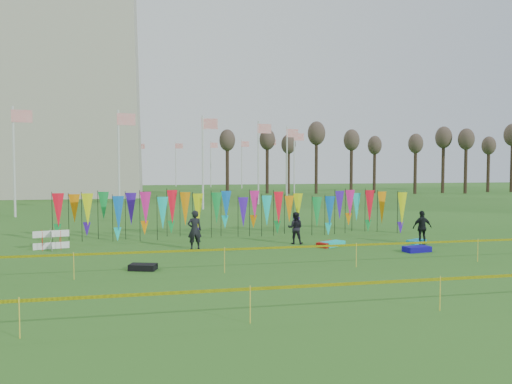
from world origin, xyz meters
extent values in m
plane|color=#255919|center=(0.00, 0.00, 0.00)|extent=(160.00, 160.00, 0.00)
cylinder|color=silver|center=(14.00, 48.00, 4.00)|extent=(0.16, 0.16, 8.00)
plane|color=red|center=(14.60, 48.00, 7.30)|extent=(1.40, 0.00, 1.40)
cylinder|color=silver|center=(13.05, 55.25, 4.00)|extent=(0.16, 0.16, 8.00)
plane|color=red|center=(13.65, 55.25, 7.30)|extent=(1.40, 0.00, 1.40)
cylinder|color=silver|center=(10.25, 62.00, 4.00)|extent=(0.16, 0.16, 8.00)
plane|color=red|center=(10.85, 62.00, 7.30)|extent=(1.40, 0.00, 1.40)
cylinder|color=silver|center=(5.80, 67.80, 4.00)|extent=(0.16, 0.16, 8.00)
plane|color=red|center=(6.40, 67.80, 7.30)|extent=(1.40, 0.00, 1.40)
cylinder|color=silver|center=(0.00, 72.25, 4.00)|extent=(0.16, 0.16, 8.00)
plane|color=red|center=(0.60, 72.25, 7.30)|extent=(1.40, 0.00, 1.40)
cylinder|color=silver|center=(-6.75, 75.05, 4.00)|extent=(0.16, 0.16, 8.00)
plane|color=red|center=(-6.15, 75.05, 7.30)|extent=(1.40, 0.00, 1.40)
cylinder|color=silver|center=(-14.00, 76.00, 4.00)|extent=(0.16, 0.16, 8.00)
plane|color=red|center=(-13.40, 76.00, 7.30)|extent=(1.40, 0.00, 1.40)
cylinder|color=silver|center=(-21.25, 75.05, 4.00)|extent=(0.16, 0.16, 8.00)
plane|color=red|center=(-20.65, 75.05, 7.30)|extent=(1.40, 0.00, 1.40)
cylinder|color=silver|center=(-28.00, 72.25, 4.00)|extent=(0.16, 0.16, 8.00)
plane|color=red|center=(-27.40, 72.25, 7.30)|extent=(1.40, 0.00, 1.40)
cylinder|color=silver|center=(-14.00, 20.00, 4.00)|extent=(0.16, 0.16, 8.00)
plane|color=red|center=(-13.40, 20.00, 7.30)|extent=(1.40, 0.00, 1.40)
cylinder|color=silver|center=(-6.75, 20.95, 4.00)|extent=(0.16, 0.16, 8.00)
plane|color=red|center=(-6.15, 20.95, 7.30)|extent=(1.40, 0.00, 1.40)
cylinder|color=silver|center=(0.00, 23.75, 4.00)|extent=(0.16, 0.16, 8.00)
plane|color=red|center=(0.60, 23.75, 7.30)|extent=(1.40, 0.00, 1.40)
cylinder|color=silver|center=(5.80, 28.20, 4.00)|extent=(0.16, 0.16, 8.00)
plane|color=red|center=(6.40, 28.20, 7.30)|extent=(1.40, 0.00, 1.40)
cylinder|color=silver|center=(10.25, 34.00, 4.00)|extent=(0.16, 0.16, 8.00)
plane|color=red|center=(10.85, 34.00, 7.30)|extent=(1.40, 0.00, 1.40)
cylinder|color=silver|center=(13.05, 40.75, 4.00)|extent=(0.16, 0.16, 8.00)
plane|color=red|center=(13.65, 40.75, 7.30)|extent=(1.40, 0.00, 1.40)
cylinder|color=black|center=(-9.00, 7.00, 1.14)|extent=(0.03, 0.03, 2.29)
cone|color=#FF0E24|center=(-8.72, 7.00, 1.41)|extent=(0.64, 0.64, 1.60)
cylinder|color=black|center=(-8.31, 7.00, 1.14)|extent=(0.03, 0.03, 2.29)
cone|color=orange|center=(-8.03, 7.00, 1.41)|extent=(0.64, 0.64, 1.60)
cylinder|color=black|center=(-7.62, 7.00, 1.14)|extent=(0.03, 0.03, 2.29)
cone|color=#CDDE0B|center=(-7.34, 7.00, 1.41)|extent=(0.64, 0.64, 1.60)
cylinder|color=black|center=(-6.92, 7.00, 1.14)|extent=(0.03, 0.03, 2.29)
cone|color=#11993C|center=(-6.64, 7.00, 1.41)|extent=(0.64, 0.64, 1.60)
cylinder|color=black|center=(-6.23, 7.00, 1.14)|extent=(0.03, 0.03, 2.29)
cone|color=blue|center=(-5.95, 7.00, 1.41)|extent=(0.64, 0.64, 1.60)
cylinder|color=black|center=(-5.54, 7.00, 1.14)|extent=(0.03, 0.03, 2.29)
cone|color=#4013AE|center=(-5.26, 7.00, 1.41)|extent=(0.64, 0.64, 1.60)
cylinder|color=black|center=(-4.85, 7.00, 1.14)|extent=(0.03, 0.03, 2.29)
cone|color=#DC1884|center=(-4.57, 7.00, 1.41)|extent=(0.64, 0.64, 1.60)
cylinder|color=black|center=(-4.15, 7.00, 1.14)|extent=(0.03, 0.03, 2.29)
cone|color=#0DCCC0|center=(-3.87, 7.00, 1.41)|extent=(0.64, 0.64, 1.60)
cylinder|color=black|center=(-3.46, 7.00, 1.14)|extent=(0.03, 0.03, 2.29)
cone|color=#FF0E24|center=(-3.18, 7.00, 1.41)|extent=(0.64, 0.64, 1.60)
cylinder|color=black|center=(-2.77, 7.00, 1.14)|extent=(0.03, 0.03, 2.29)
cone|color=orange|center=(-2.49, 7.00, 1.41)|extent=(0.64, 0.64, 1.60)
cylinder|color=black|center=(-2.08, 7.00, 1.14)|extent=(0.03, 0.03, 2.29)
cone|color=#CDDE0B|center=(-1.80, 7.00, 1.41)|extent=(0.64, 0.64, 1.60)
cylinder|color=black|center=(-1.38, 7.00, 1.14)|extent=(0.03, 0.03, 2.29)
cone|color=#11993C|center=(-1.10, 7.00, 1.41)|extent=(0.64, 0.64, 1.60)
cylinder|color=black|center=(-0.69, 7.00, 1.14)|extent=(0.03, 0.03, 2.29)
cone|color=blue|center=(-0.41, 7.00, 1.41)|extent=(0.64, 0.64, 1.60)
cylinder|color=black|center=(0.00, 7.00, 1.14)|extent=(0.03, 0.03, 2.29)
cone|color=#4013AE|center=(0.28, 7.00, 1.41)|extent=(0.64, 0.64, 1.60)
cylinder|color=black|center=(0.69, 7.00, 1.14)|extent=(0.03, 0.03, 2.29)
cone|color=#DC1884|center=(0.97, 7.00, 1.41)|extent=(0.64, 0.64, 1.60)
cylinder|color=black|center=(1.38, 7.00, 1.14)|extent=(0.03, 0.03, 2.29)
cone|color=#0DCCC0|center=(1.66, 7.00, 1.41)|extent=(0.64, 0.64, 1.60)
cylinder|color=black|center=(2.08, 7.00, 1.14)|extent=(0.03, 0.03, 2.29)
cone|color=#FF0E24|center=(2.36, 7.00, 1.41)|extent=(0.64, 0.64, 1.60)
cylinder|color=black|center=(2.77, 7.00, 1.14)|extent=(0.03, 0.03, 2.29)
cone|color=orange|center=(3.05, 7.00, 1.41)|extent=(0.64, 0.64, 1.60)
cylinder|color=black|center=(3.46, 7.00, 1.14)|extent=(0.03, 0.03, 2.29)
cone|color=#CDDE0B|center=(3.74, 7.00, 1.41)|extent=(0.64, 0.64, 1.60)
cylinder|color=black|center=(4.15, 7.00, 1.14)|extent=(0.03, 0.03, 2.29)
cone|color=#11993C|center=(4.43, 7.00, 1.41)|extent=(0.64, 0.64, 1.60)
cylinder|color=black|center=(4.85, 7.00, 1.14)|extent=(0.03, 0.03, 2.29)
cone|color=blue|center=(5.13, 7.00, 1.41)|extent=(0.64, 0.64, 1.60)
cylinder|color=black|center=(5.54, 7.00, 1.14)|extent=(0.03, 0.03, 2.29)
cone|color=#4013AE|center=(5.82, 7.00, 1.41)|extent=(0.64, 0.64, 1.60)
cylinder|color=black|center=(6.23, 7.00, 1.14)|extent=(0.03, 0.03, 2.29)
cone|color=#DC1884|center=(6.51, 7.00, 1.41)|extent=(0.64, 0.64, 1.60)
cylinder|color=black|center=(6.92, 7.00, 1.14)|extent=(0.03, 0.03, 2.29)
cone|color=#0DCCC0|center=(7.20, 7.00, 1.41)|extent=(0.64, 0.64, 1.60)
cylinder|color=black|center=(7.62, 7.00, 1.14)|extent=(0.03, 0.03, 2.29)
cone|color=#FF0E24|center=(7.90, 7.00, 1.41)|extent=(0.64, 0.64, 1.60)
cylinder|color=black|center=(8.31, 7.00, 1.14)|extent=(0.03, 0.03, 2.29)
cone|color=orange|center=(8.59, 7.00, 1.41)|extent=(0.64, 0.64, 1.60)
cylinder|color=black|center=(9.00, 7.00, 1.14)|extent=(0.03, 0.03, 2.29)
cone|color=#CDDE0B|center=(9.28, 7.00, 1.41)|extent=(0.64, 0.64, 1.60)
cube|color=#EDEE05|center=(0.00, -1.83, 0.82)|extent=(26.00, 0.01, 0.08)
cylinder|color=yellow|center=(-7.00, -1.83, 0.45)|extent=(0.02, 0.02, 0.90)
cylinder|color=yellow|center=(-2.00, -1.83, 0.45)|extent=(0.02, 0.02, 0.90)
cylinder|color=yellow|center=(3.00, -1.83, 0.45)|extent=(0.02, 0.02, 0.90)
cylinder|color=yellow|center=(8.00, -1.83, 0.45)|extent=(0.02, 0.02, 0.90)
cube|color=#EDEE05|center=(0.00, -7.45, 0.82)|extent=(26.00, 0.01, 0.08)
cylinder|color=yellow|center=(-7.00, -7.45, 0.45)|extent=(0.02, 0.02, 0.90)
cylinder|color=yellow|center=(-2.00, -7.45, 0.45)|extent=(0.02, 0.02, 0.90)
cylinder|color=yellow|center=(3.00, -7.45, 0.45)|extent=(0.02, 0.02, 0.90)
cylinder|color=#382A1C|center=(6.00, 44.00, 3.20)|extent=(0.44, 0.44, 6.40)
ellipsoid|color=#4A3B31|center=(6.00, 44.00, 6.56)|extent=(1.92, 1.92, 2.56)
cylinder|color=#382A1C|center=(10.00, 44.00, 3.20)|extent=(0.44, 0.44, 6.40)
ellipsoid|color=#4A3B31|center=(10.00, 44.00, 6.56)|extent=(1.92, 1.92, 2.56)
cylinder|color=#382A1C|center=(14.00, 44.00, 3.20)|extent=(0.44, 0.44, 6.40)
ellipsoid|color=#4A3B31|center=(14.00, 44.00, 6.56)|extent=(1.92, 1.92, 2.56)
cylinder|color=#382A1C|center=(18.00, 44.00, 3.20)|extent=(0.44, 0.44, 6.40)
ellipsoid|color=#4A3B31|center=(18.00, 44.00, 6.56)|extent=(1.92, 1.92, 2.56)
cylinder|color=#382A1C|center=(22.00, 44.00, 3.20)|extent=(0.44, 0.44, 6.40)
ellipsoid|color=#4A3B31|center=(22.00, 44.00, 6.56)|extent=(1.92, 1.92, 2.56)
cylinder|color=#382A1C|center=(26.00, 44.00, 3.20)|extent=(0.44, 0.44, 6.40)
ellipsoid|color=#4A3B31|center=(26.00, 44.00, 6.56)|extent=(1.92, 1.92, 2.56)
cylinder|color=#382A1C|center=(30.00, 44.00, 3.20)|extent=(0.44, 0.44, 6.40)
ellipsoid|color=#4A3B31|center=(30.00, 44.00, 6.56)|extent=(1.92, 1.92, 2.56)
cylinder|color=#382A1C|center=(34.00, 44.00, 3.20)|extent=(0.44, 0.44, 6.40)
ellipsoid|color=#4A3B31|center=(34.00, 44.00, 6.56)|extent=(1.92, 1.92, 2.56)
cylinder|color=#382A1C|center=(38.00, 44.00, 3.20)|extent=(0.44, 0.44, 6.40)
ellipsoid|color=#4A3B31|center=(38.00, 44.00, 6.56)|extent=(1.92, 1.92, 2.56)
cylinder|color=#382A1C|center=(42.00, 44.00, 3.20)|extent=(0.44, 0.44, 6.40)
ellipsoid|color=#4A3B31|center=(42.00, 44.00, 6.56)|extent=(1.92, 1.92, 2.56)
cylinder|color=#382A1C|center=(46.00, 44.00, 3.20)|extent=(0.44, 0.44, 6.40)
ellipsoid|color=#4A3B31|center=(46.00, 44.00, 6.56)|extent=(1.92, 1.92, 2.56)
cylinder|color=red|center=(-9.06, 4.24, 0.43)|extent=(0.02, 0.02, 0.85)
cylinder|color=red|center=(-8.32, 4.24, 0.43)|extent=(0.02, 0.02, 0.85)
cylinder|color=red|center=(-9.06, 4.98, 0.43)|extent=(0.02, 0.02, 0.85)
cylinder|color=red|center=(-8.32, 4.98, 0.43)|extent=(0.02, 0.02, 0.85)
imported|color=black|center=(-2.44, 3.32, 0.87)|extent=(0.68, 0.53, 1.74)
imported|color=black|center=(2.39, 3.89, 0.76)|extent=(0.86, 0.70, 1.52)
imported|color=black|center=(8.23, 2.53, 0.80)|extent=(0.96, 0.57, 1.60)
cube|color=#0ED5C7|center=(3.89, 2.86, 0.11)|extent=(1.27, 1.05, 0.23)
cube|color=#100995|center=(6.92, 0.70, 0.12)|extent=(1.21, 0.77, 0.24)
cube|color=#B3100B|center=(3.63, 2.85, 0.11)|extent=(1.26, 1.19, 0.22)
cube|color=black|center=(-4.62, -0.76, 0.11)|extent=(1.06, 0.80, 0.22)
cube|color=#0D99BF|center=(8.05, 2.74, 0.10)|extent=(1.11, 0.89, 0.19)
camera|label=1|loc=(-4.28, -18.81, 3.71)|focal=35.00mm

